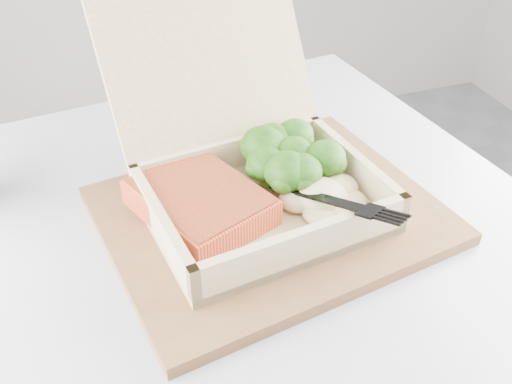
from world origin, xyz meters
name	(u,v)px	position (x,y,z in m)	size (l,w,h in m)	color
cafe_table	(233,342)	(0.51, 0.63, 0.52)	(0.79, 0.79, 0.70)	black
serving_tray	(270,215)	(0.57, 0.64, 0.71)	(0.35, 0.28, 0.01)	brown
takeout_container	(244,154)	(0.55, 0.68, 0.76)	(0.27, 0.31, 0.20)	tan
salmon_fillet	(200,202)	(0.49, 0.65, 0.74)	(0.11, 0.14, 0.03)	#FF5A31
broccoli_pile	(294,160)	(0.61, 0.68, 0.75)	(0.13, 0.13, 0.05)	#3E7A1B
mashed_potatoes	(321,195)	(0.61, 0.62, 0.74)	(0.09, 0.08, 0.03)	tan
plastic_fork	(299,187)	(0.59, 0.63, 0.75)	(0.09, 0.16, 0.03)	black
receipt	(226,135)	(0.57, 0.83, 0.70)	(0.07, 0.12, 0.00)	white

